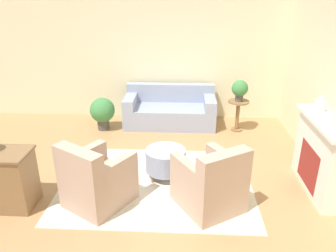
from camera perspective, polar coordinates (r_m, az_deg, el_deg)
The scene contains 12 objects.
ground_plane at distance 5.22m, azimuth -1.99°, elevation -9.94°, with size 16.00×16.00×0.00m, color #AD7F51.
wall_back at distance 7.55m, azimuth -0.17°, elevation 11.94°, with size 9.94×0.12×2.80m.
rug at distance 5.22m, azimuth -1.99°, elevation -9.90°, with size 2.94×2.25×0.01m.
couch at distance 7.30m, azimuth 0.34°, elevation 2.67°, with size 1.98×0.91×0.85m.
armchair_left at distance 4.68m, azimuth -12.41°, elevation -9.36°, with size 1.07×1.10×0.95m.
armchair_right at distance 4.54m, azimuth 7.42°, elevation -10.05°, with size 1.07×1.10×0.95m.
ottoman_table at distance 5.24m, azimuth -0.43°, elevation -5.92°, with size 0.64×0.64×0.47m.
side_table at distance 7.07m, azimuth 12.07°, elevation 2.56°, with size 0.44×0.44×0.66m.
fireplace at distance 5.30m, azimuth 25.32°, elevation -4.49°, with size 0.44×1.40×1.12m.
vase_mantel_near at distance 5.37m, azimuth 24.94°, elevation 3.25°, with size 0.17×0.17×0.24m.
potted_plant_on_side_table at distance 6.92m, azimuth 12.40°, elevation 6.31°, with size 0.34×0.34×0.44m.
potted_plant_floor at distance 7.12m, azimuth -11.35°, elevation 2.52°, with size 0.53×0.53×0.70m.
Camera 1 is at (0.40, -4.37, 2.82)m, focal length 35.00 mm.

